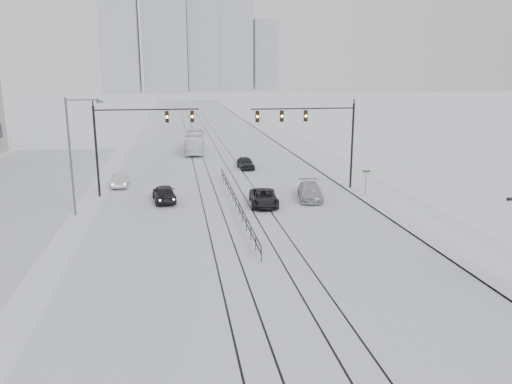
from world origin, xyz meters
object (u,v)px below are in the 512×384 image
box_truck (195,142)px  sedan_nb_far (246,163)px  sedan_nb_right (310,192)px  sedan_nb_front (264,198)px  sedan_sb_outer (121,180)px  sedan_sb_inner (164,193)px

box_truck → sedan_nb_far: bearing=117.1°
sedan_nb_right → sedan_nb_far: (-3.52, 14.80, -0.03)m
sedan_nb_front → sedan_sb_outer: bearing=148.5°
sedan_sb_inner → sedan_nb_far: (8.95, 13.60, -0.08)m
sedan_sb_outer → box_truck: box_truck is taller
sedan_sb_inner → sedan_nb_right: 12.53m
box_truck → sedan_sb_inner: bearing=86.8°
sedan_nb_front → sedan_nb_far: sedan_nb_far is taller
sedan_sb_inner → sedan_nb_right: bearing=167.9°
sedan_nb_front → sedan_nb_right: (4.32, 1.36, 0.04)m
sedan_nb_right → sedan_nb_far: size_ratio=1.24×
sedan_nb_right → box_truck: box_truck is taller
sedan_sb_inner → sedan_nb_front: bearing=156.0°
sedan_nb_right → sedan_nb_far: 15.21m
sedan_sb_outer → sedan_nb_front: sedan_nb_front is taller
sedan_sb_outer → sedan_nb_front: (12.39, -9.09, 0.02)m
sedan_sb_inner → sedan_sb_outer: (-4.24, 6.54, -0.11)m
sedan_sb_outer → sedan_sb_inner: bearing=122.8°
sedan_nb_front → sedan_nb_far: bearing=92.0°
sedan_nb_front → sedan_nb_right: size_ratio=0.98×
sedan_sb_outer → sedan_nb_far: bearing=-151.9°
sedan_nb_front → sedan_nb_far: 16.18m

